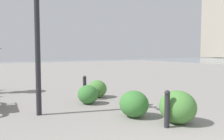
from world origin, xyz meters
name	(u,v)px	position (x,y,z in m)	size (l,w,h in m)	color
lamppost	(37,20)	(5.05, 1.08, 2.55)	(0.98, 0.28, 3.79)	#232328
bollard_near	(167,108)	(2.48, -1.13, 0.44)	(0.13, 0.13, 0.85)	#232328
bollard_mid	(85,88)	(6.22, -0.79, 0.45)	(0.13, 0.13, 0.87)	#232328
shrub_low	(97,89)	(6.49, -1.43, 0.32)	(0.76, 0.68, 0.65)	#477F38
shrub_round	(88,94)	(5.66, -0.65, 0.31)	(0.73, 0.65, 0.62)	#387533
shrub_wide	(178,107)	(2.60, -1.59, 0.39)	(0.93, 0.83, 0.79)	#477F38
shrub_tall	(134,104)	(3.58, -1.01, 0.35)	(0.82, 0.74, 0.70)	#387533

